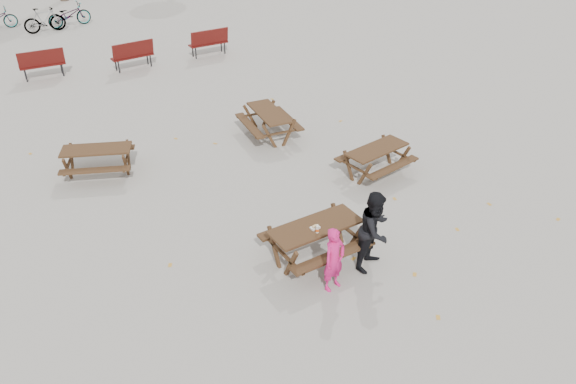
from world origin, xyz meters
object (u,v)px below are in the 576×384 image
soda_bottle (317,229)px  main_picnic_table (316,234)px  picnic_table_far (269,124)px  picnic_table_north (98,161)px  food_tray (315,228)px  picnic_table_east (376,161)px  child (334,260)px  adult (375,230)px

soda_bottle → main_picnic_table: bearing=62.1°
picnic_table_far → picnic_table_north: bearing=92.9°
food_tray → picnic_table_east: bearing=32.3°
picnic_table_east → picnic_table_far: picnic_table_far is taller
soda_bottle → picnic_table_east: (3.25, 2.16, -0.50)m
food_tray → child: child is taller
child → picnic_table_north: child is taller
food_tray → picnic_table_far: 5.63m
picnic_table_north → adult: bearing=-37.0°
soda_bottle → child: child is taller
picnic_table_east → picnic_table_north: (-5.78, 3.58, 0.00)m
soda_bottle → picnic_table_far: size_ratio=0.10×
food_tray → adult: (0.89, -0.69, 0.02)m
picnic_table_east → adult: bearing=-137.7°
child → picnic_table_far: (2.19, 6.05, -0.28)m
main_picnic_table → picnic_table_far: main_picnic_table is taller
soda_bottle → adult: (0.93, -0.56, -0.03)m
picnic_table_north → child: bearing=-45.1°
soda_bottle → picnic_table_north: bearing=113.8°
main_picnic_table → child: size_ratio=1.40×
adult → picnic_table_east: size_ratio=1.00×
food_tray → soda_bottle: soda_bottle is taller
soda_bottle → adult: 1.09m
child → adult: size_ratio=0.79×
child → picnic_table_north: size_ratio=0.79×
main_picnic_table → child: 0.91m
main_picnic_table → food_tray: size_ratio=10.00×
main_picnic_table → picnic_table_far: (1.98, 5.16, -0.22)m
child → adult: (1.03, 0.13, 0.17)m
food_tray → adult: adult is taller
soda_bottle → adult: bearing=-31.0°
food_tray → picnic_table_far: bearing=68.6°
soda_bottle → picnic_table_far: (2.09, 5.36, -0.48)m
soda_bottle → adult: adult is taller
adult → picnic_table_east: 3.60m
picnic_table_far → adult: bearing=176.6°
soda_bottle → picnic_table_north: size_ratio=0.10×
child → picnic_table_east: (3.36, 2.85, -0.29)m
adult → picnic_table_north: size_ratio=0.99×
picnic_table_far → soda_bottle: bearing=166.4°
main_picnic_table → adult: 1.14m
main_picnic_table → picnic_table_north: 6.14m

